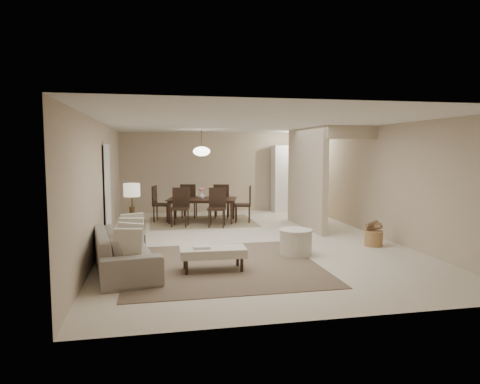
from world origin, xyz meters
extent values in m
plane|color=beige|center=(0.00, 0.00, 0.00)|extent=(9.00, 9.00, 0.00)
plane|color=white|center=(0.00, 0.00, 2.50)|extent=(9.00, 9.00, 0.00)
plane|color=#C4B094|center=(0.00, 4.50, 1.25)|extent=(6.00, 0.00, 6.00)
plane|color=#C4B094|center=(-3.00, 0.00, 1.25)|extent=(0.00, 9.00, 9.00)
plane|color=#C4B094|center=(3.00, 0.00, 1.25)|extent=(0.00, 9.00, 9.00)
cube|color=#C4B094|center=(1.80, 1.25, 1.25)|extent=(0.15, 2.50, 2.50)
cube|color=black|center=(-2.97, 0.60, 1.02)|extent=(0.04, 0.90, 2.04)
cube|color=white|center=(2.35, 4.15, 1.05)|extent=(1.20, 0.55, 2.10)
cylinder|color=white|center=(2.30, 3.20, 2.46)|extent=(0.44, 0.44, 0.05)
cube|color=brown|center=(-0.85, -1.95, 0.01)|extent=(3.20, 3.20, 0.01)
imported|color=gray|center=(-2.45, -1.95, 0.33)|extent=(2.34, 1.22, 0.65)
cube|color=beige|center=(-1.05, -2.25, 0.31)|extent=(1.08, 0.52, 0.14)
cylinder|color=black|center=(-1.49, -2.42, 0.12)|extent=(0.05, 0.05, 0.24)
cylinder|color=black|center=(-0.61, -2.42, 0.12)|extent=(0.05, 0.05, 0.24)
cylinder|color=black|center=(-1.49, -2.07, 0.12)|extent=(0.05, 0.05, 0.24)
cylinder|color=black|center=(-0.61, -2.07, 0.12)|extent=(0.05, 0.05, 0.24)
cube|color=black|center=(-2.40, -0.33, 0.27)|extent=(0.50, 0.50, 0.54)
cylinder|color=#49371F|center=(-2.40, -0.33, 0.69)|extent=(0.12, 0.12, 0.30)
cylinder|color=#49371F|center=(-2.40, -0.33, 0.97)|extent=(0.03, 0.03, 0.26)
cylinder|color=beige|center=(-2.40, -0.33, 1.17)|extent=(0.32, 0.32, 0.26)
cylinder|color=beige|center=(0.60, -1.51, 0.24)|extent=(0.62, 0.62, 0.48)
cylinder|color=olive|center=(2.41, -1.09, 0.15)|extent=(0.38, 0.38, 0.31)
cube|color=#7E6B4E|center=(-0.70, 2.52, 0.01)|extent=(2.80, 2.10, 0.01)
imported|color=black|center=(-0.70, 2.52, 0.32)|extent=(2.02, 1.43, 0.64)
imported|color=white|center=(-0.70, 2.52, 0.73)|extent=(0.20, 0.20, 0.16)
cube|color=yellow|center=(2.32, 2.36, 0.01)|extent=(0.92, 0.61, 0.01)
cylinder|color=#49371F|center=(-0.70, 2.52, 2.25)|extent=(0.02, 0.02, 0.50)
ellipsoid|color=#FFEAC6|center=(-0.70, 2.52, 1.92)|extent=(0.46, 0.46, 0.25)
camera|label=1|loc=(-1.96, -8.97, 1.94)|focal=32.00mm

